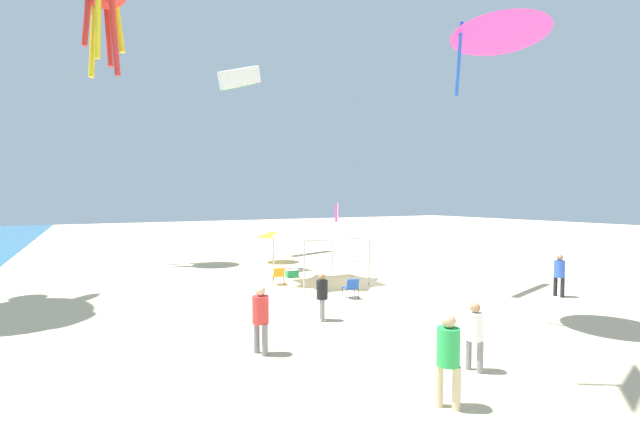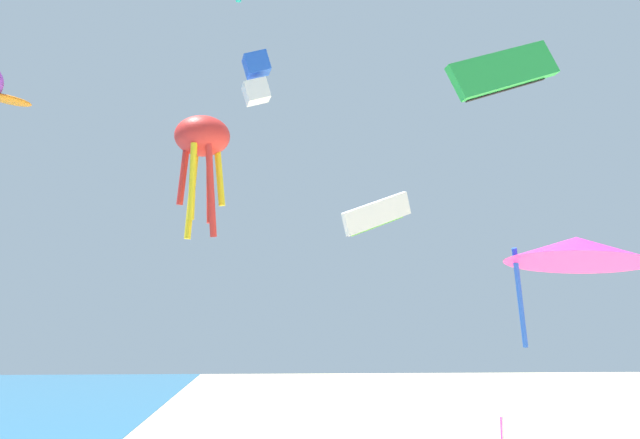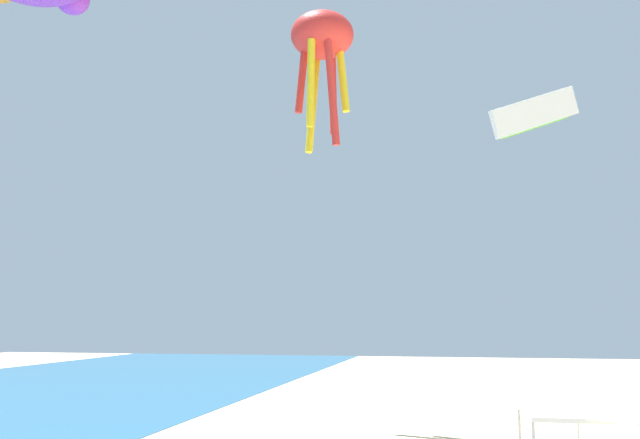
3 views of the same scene
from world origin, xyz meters
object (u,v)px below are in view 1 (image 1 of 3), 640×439
person_kite_handler (322,293)px  kite_delta_magenta (499,27)px  folding_chair_left_of_tent (279,275)px  canopy_tent (320,231)px  person_near_umbrella (559,272)px  banner_flag (337,226)px  person_watching_sky (448,353)px  kite_parafoil_white (240,78)px  person_by_tent (261,314)px  person_beachcomber (475,331)px  folding_chair_near_cooler (351,287)px  beach_umbrella (273,234)px  cooler_box (292,273)px

person_kite_handler → kite_delta_magenta: size_ratio=0.38×
folding_chair_left_of_tent → kite_delta_magenta: (-9.11, -3.47, 8.79)m
canopy_tent → person_near_umbrella: bearing=-135.8°
banner_flag → person_watching_sky: size_ratio=2.04×
folding_chair_left_of_tent → kite_parafoil_white: (11.96, -2.15, 12.21)m
folding_chair_left_of_tent → person_by_tent: 8.91m
banner_flag → person_beachcomber: bearing=159.5°
folding_chair_near_cooler → person_watching_sky: size_ratio=0.45×
canopy_tent → beach_umbrella: bearing=-4.1°
beach_umbrella → folding_chair_left_of_tent: (-6.76, 2.48, -1.30)m
canopy_tent → folding_chair_left_of_tent: 2.84m
canopy_tent → cooler_box: bearing=19.1°
folding_chair_near_cooler → banner_flag: banner_flag is taller
canopy_tent → person_watching_sky: bearing=162.6°
person_beachcomber → person_near_umbrella: 9.75m
folding_chair_near_cooler → kite_parafoil_white: bearing=-78.6°
beach_umbrella → folding_chair_left_of_tent: 7.32m
banner_flag → person_watching_sky: 19.24m
person_watching_sky → banner_flag: bearing=-60.6°
beach_umbrella → cooler_box: beach_umbrella is taller
person_watching_sky → beach_umbrella: bearing=-48.6°
cooler_box → person_beachcomber: (-12.82, 1.28, 0.75)m
person_near_umbrella → kite_parafoil_white: kite_parafoil_white is taller
folding_chair_left_of_tent → kite_delta_magenta: 13.13m
canopy_tent → banner_flag: bearing=-37.7°
person_by_tent → person_watching_sky: bearing=-173.8°
beach_umbrella → kite_parafoil_white: (5.19, 0.33, 10.91)m
person_by_tent → kite_parafoil_white: (19.95, -6.05, 11.64)m
person_by_tent → banner_flag: bearing=-57.4°
person_by_tent → kite_delta_magenta: bearing=-118.3°
person_watching_sky → person_by_tent: person_watching_sky is taller
person_near_umbrella → folding_chair_left_of_tent: bearing=53.6°
folding_chair_left_of_tent → person_beachcomber: (-11.39, -0.06, 0.47)m
kite_parafoil_white → folding_chair_left_of_tent: bearing=53.2°
kite_parafoil_white → kite_delta_magenta: (-21.07, -1.32, -3.41)m
person_by_tent → person_near_umbrella: person_by_tent is taller
beach_umbrella → person_near_umbrella: (-14.47, -6.60, -0.75)m
person_watching_sky → person_by_tent: 4.87m
folding_chair_near_cooler → person_watching_sky: bearing=82.7°
canopy_tent → kite_parafoil_white: (12.35, -0.18, 10.20)m
beach_umbrella → person_watching_sky: bearing=167.5°
folding_chair_left_of_tent → person_kite_handler: 6.17m
folding_chair_left_of_tent → person_kite_handler: person_kite_handler is taller
beach_umbrella → kite_parafoil_white: size_ratio=0.54×
person_beachcomber → kite_delta_magenta: 9.28m
person_by_tent → folding_chair_near_cooler: bearing=-72.5°
cooler_box → person_near_umbrella: 12.01m
person_beachcomber → cooler_box: bearing=-19.6°
person_beachcomber → kite_parafoil_white: bearing=-19.0°
beach_umbrella → banner_flag: bearing=-114.2°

